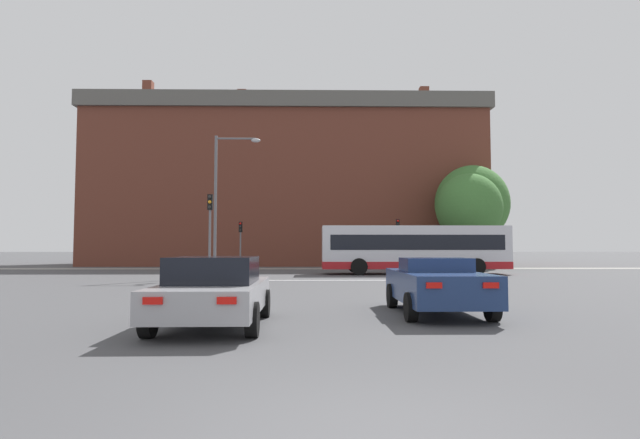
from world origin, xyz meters
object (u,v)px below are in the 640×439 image
(car_saloon_left, at_px, (214,291))
(pedestrian_walking_east, at_px, (401,255))
(bus_crossing_lead, at_px, (414,248))
(pedestrian_waiting, at_px, (436,255))
(traffic_light_far_right, at_px, (398,235))
(traffic_light_near_left, at_px, (210,222))
(car_roadster_right, at_px, (437,285))
(street_lamp_junction, at_px, (223,190))
(traffic_light_far_left, at_px, (240,237))

(car_saloon_left, height_order, pedestrian_walking_east, pedestrian_walking_east)
(bus_crossing_lead, bearing_deg, pedestrian_waiting, -21.88)
(car_saloon_left, xyz_separation_m, pedestrian_waiting, (11.85, 29.19, 0.31))
(traffic_light_far_right, height_order, pedestrian_waiting, traffic_light_far_right)
(car_saloon_left, xyz_separation_m, pedestrian_walking_east, (8.98, 28.87, 0.32))
(traffic_light_near_left, bearing_deg, car_roadster_right, -58.12)
(pedestrian_waiting, bearing_deg, street_lamp_junction, -120.57)
(car_saloon_left, distance_m, bus_crossing_lead, 21.93)
(pedestrian_waiting, xyz_separation_m, pedestrian_walking_east, (-2.87, -0.32, 0.00))
(bus_crossing_lead, distance_m, traffic_light_near_left, 12.65)
(car_saloon_left, height_order, bus_crossing_lead, bus_crossing_lead)
(street_lamp_junction, bearing_deg, traffic_light_far_left, 93.06)
(pedestrian_walking_east, bearing_deg, car_roadster_right, -16.54)
(traffic_light_far_right, bearing_deg, traffic_light_far_left, 178.85)
(traffic_light_far_left, xyz_separation_m, pedestrian_waiting, (15.31, 1.35, -1.41))
(street_lamp_junction, bearing_deg, car_roadster_right, -62.40)
(car_roadster_right, distance_m, pedestrian_walking_east, 27.30)
(car_saloon_left, xyz_separation_m, street_lamp_junction, (-2.89, 17.06, 4.04))
(car_saloon_left, xyz_separation_m, traffic_light_far_right, (8.56, 27.60, 1.85))
(car_saloon_left, distance_m, street_lamp_junction, 17.77)
(street_lamp_junction, distance_m, pedestrian_walking_east, 17.16)
(car_saloon_left, xyz_separation_m, traffic_light_near_left, (-3.21, 15.14, 2.19))
(traffic_light_far_right, bearing_deg, bus_crossing_lead, -92.23)
(bus_crossing_lead, height_order, street_lamp_junction, street_lamp_junction)
(bus_crossing_lead, bearing_deg, traffic_light_far_right, -2.23)
(car_roadster_right, bearing_deg, bus_crossing_lead, 80.27)
(car_roadster_right, bearing_deg, traffic_light_far_right, 82.43)
(car_roadster_right, height_order, pedestrian_waiting, pedestrian_waiting)
(car_roadster_right, distance_m, bus_crossing_lead, 18.73)
(pedestrian_waiting, height_order, pedestrian_walking_east, pedestrian_walking_east)
(car_roadster_right, bearing_deg, pedestrian_waiting, 76.22)
(car_roadster_right, bearing_deg, pedestrian_walking_east, 81.91)
(traffic_light_far_left, xyz_separation_m, street_lamp_junction, (0.58, -10.78, 2.32))
(pedestrian_walking_east, bearing_deg, traffic_light_near_left, -49.86)
(pedestrian_waiting, bearing_deg, car_roadster_right, -84.00)
(bus_crossing_lead, relative_size, traffic_light_far_right, 2.97)
(car_roadster_right, relative_size, traffic_light_far_right, 1.12)
(traffic_light_far_left, height_order, pedestrian_walking_east, traffic_light_far_left)
(car_roadster_right, height_order, traffic_light_far_left, traffic_light_far_left)
(pedestrian_walking_east, bearing_deg, street_lamp_junction, -53.40)
(car_saloon_left, bearing_deg, traffic_light_far_left, 96.46)
(car_saloon_left, relative_size, bus_crossing_lead, 0.38)
(traffic_light_far_right, relative_size, pedestrian_waiting, 2.16)
(traffic_light_far_right, xyz_separation_m, pedestrian_waiting, (3.29, 1.60, -1.54))
(car_saloon_left, height_order, street_lamp_junction, street_lamp_junction)
(traffic_light_far_right, relative_size, pedestrian_walking_east, 2.15)
(bus_crossing_lead, height_order, pedestrian_walking_east, bus_crossing_lead)
(traffic_light_far_right, relative_size, street_lamp_junction, 0.49)
(traffic_light_far_left, relative_size, street_lamp_junction, 0.46)
(traffic_light_near_left, relative_size, street_lamp_junction, 0.56)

